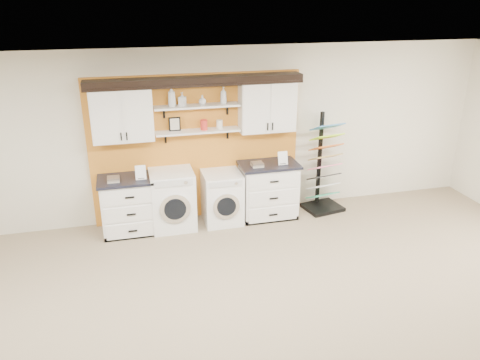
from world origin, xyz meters
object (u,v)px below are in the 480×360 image
object	(u,v)px
dryer	(222,197)
base_cabinet_right	(268,190)
sample_rack	(324,180)
washer	(173,199)
base_cabinet_left	(131,205)

from	to	relation	value
dryer	base_cabinet_right	bearing A→B (deg)	0.24
base_cabinet_right	sample_rack	xyz separation A→B (m)	(1.01, 0.04, 0.07)
dryer	sample_rack	size ratio (longest dim) A/B	0.50
base_cabinet_right	washer	world-z (taller)	washer
base_cabinet_right	sample_rack	distance (m)	1.02
base_cabinet_left	washer	distance (m)	0.66
base_cabinet_left	washer	bearing A→B (deg)	-0.29
base_cabinet_right	dryer	xyz separation A→B (m)	(-0.79, -0.00, -0.05)
base_cabinet_right	sample_rack	world-z (taller)	sample_rack
washer	base_cabinet_right	bearing A→B (deg)	0.12
base_cabinet_left	base_cabinet_right	xyz separation A→B (m)	(2.26, -0.00, 0.02)
washer	dryer	distance (m)	0.81
washer	dryer	xyz separation A→B (m)	(0.81, -0.00, -0.05)
base_cabinet_right	washer	xyz separation A→B (m)	(-1.60, -0.00, 0.00)
base_cabinet_left	sample_rack	xyz separation A→B (m)	(3.27, 0.04, 0.08)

